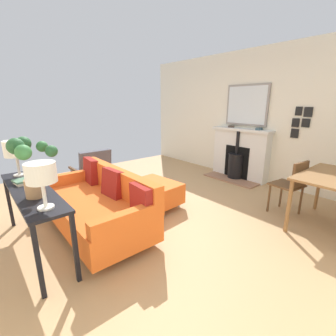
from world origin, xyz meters
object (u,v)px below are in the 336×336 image
(sofa, at_px, (99,204))
(book_stack, at_px, (26,181))
(mantel_bowl_near, at_px, (231,126))
(armchair_accent, at_px, (93,168))
(console_table, at_px, (32,197))
(table_lamp_far_end, at_px, (41,174))
(mantel_bowl_far, at_px, (259,129))
(potted_plant, at_px, (30,162))
(dining_chair_near_fireplace, at_px, (292,183))
(dining_table, at_px, (335,183))
(table_lamp_near_end, at_px, (15,150))
(ottoman, at_px, (153,192))
(fireplace, at_px, (239,156))

(sofa, relative_size, book_stack, 6.69)
(mantel_bowl_near, xyz_separation_m, armchair_accent, (2.83, -1.10, -0.69))
(console_table, xyz_separation_m, table_lamp_far_end, (0.00, 0.63, 0.41))
(console_table, bearing_deg, mantel_bowl_far, 175.43)
(potted_plant, distance_m, dining_chair_near_fireplace, 3.39)
(mantel_bowl_far, height_order, dining_chair_near_fireplace, mantel_bowl_far)
(dining_table, relative_size, dining_chair_near_fireplace, 1.35)
(mantel_bowl_near, xyz_separation_m, dining_chair_near_fireplace, (1.04, 1.85, -0.62))
(mantel_bowl_near, distance_m, dining_table, 2.61)
(table_lamp_near_end, bearing_deg, ottoman, 161.38)
(ottoman, distance_m, table_lamp_near_end, 1.99)
(fireplace, distance_m, book_stack, 4.11)
(mantel_bowl_far, distance_m, dining_chair_near_fireplace, 1.69)
(fireplace, relative_size, mantel_bowl_near, 9.79)
(dining_table, bearing_deg, console_table, -32.98)
(mantel_bowl_near, height_order, dining_table, mantel_bowl_near)
(mantel_bowl_near, xyz_separation_m, sofa, (3.38, 0.34, -0.79))
(fireplace, bearing_deg, table_lamp_near_end, -8.09)
(fireplace, bearing_deg, mantel_bowl_near, -96.76)
(ottoman, relative_size, book_stack, 3.03)
(table_lamp_far_end, bearing_deg, potted_plant, -88.07)
(mantel_bowl_near, xyz_separation_m, mantel_bowl_far, (0.00, 0.67, 0.00))
(mantel_bowl_far, bearing_deg, dining_table, 58.67)
(ottoman, bearing_deg, book_stack, -6.74)
(mantel_bowl_near, relative_size, console_table, 0.08)
(fireplace, xyz_separation_m, ottoman, (2.38, -0.01, -0.25))
(fireplace, height_order, mantel_bowl_near, mantel_bowl_near)
(sofa, relative_size, armchair_accent, 2.33)
(ottoman, height_order, dining_table, dining_table)
(book_stack, bearing_deg, dining_chair_near_fireplace, 150.25)
(console_table, xyz_separation_m, book_stack, (-0.00, -0.26, 0.11))
(mantel_bowl_near, height_order, sofa, mantel_bowl_near)
(fireplace, distance_m, mantel_bowl_near, 0.69)
(table_lamp_near_end, bearing_deg, armchair_accent, -148.23)
(mantel_bowl_near, bearing_deg, potted_plant, 8.55)
(dining_table, height_order, dining_chair_near_fireplace, dining_chair_near_fireplace)
(book_stack, relative_size, dining_table, 0.24)
(ottoman, distance_m, dining_chair_near_fireplace, 2.10)
(console_table, bearing_deg, potted_plant, 87.56)
(fireplace, distance_m, dining_table, 2.30)
(mantel_bowl_far, relative_size, table_lamp_far_end, 0.34)
(table_lamp_far_end, distance_m, dining_chair_near_fireplace, 3.26)
(mantel_bowl_near, relative_size, mantel_bowl_far, 0.97)
(table_lamp_near_end, height_order, book_stack, table_lamp_near_end)
(book_stack, bearing_deg, armchair_accent, -137.75)
(fireplace, bearing_deg, sofa, 0.87)
(sofa, xyz_separation_m, potted_plant, (0.76, 0.28, 0.77))
(armchair_accent, height_order, table_lamp_near_end, table_lamp_near_end)
(mantel_bowl_far, xyz_separation_m, sofa, (3.38, -0.33, -0.79))
(armchair_accent, height_order, book_stack, armchair_accent)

